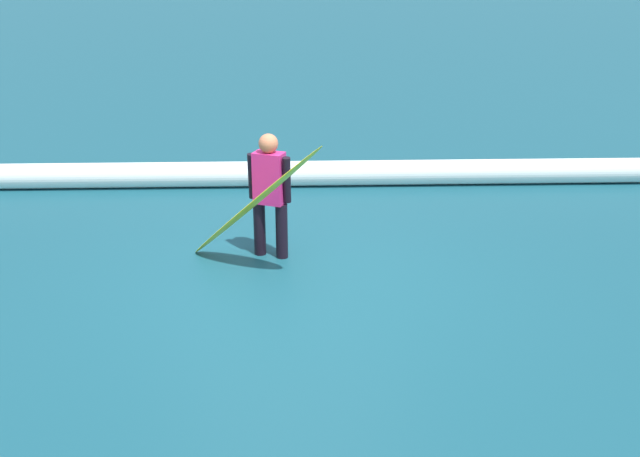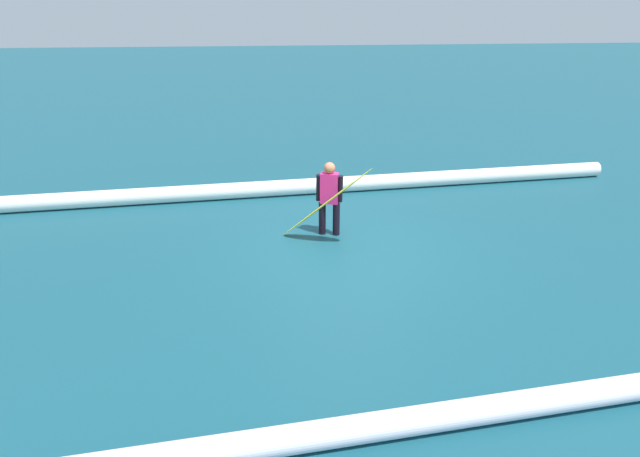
% 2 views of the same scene
% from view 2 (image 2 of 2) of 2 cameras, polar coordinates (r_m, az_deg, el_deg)
% --- Properties ---
extents(ground_plane, '(134.05, 134.05, 0.00)m').
position_cam_2_polar(ground_plane, '(10.30, 3.03, -1.94)').
color(ground_plane, '#164C5B').
extents(surfer, '(0.50, 0.30, 1.46)m').
position_cam_2_polar(surfer, '(10.61, 0.98, 3.51)').
color(surfer, black).
rests_on(surfer, ground_plane).
extents(surfboard, '(1.69, 1.22, 1.60)m').
position_cam_2_polar(surfboard, '(10.21, 0.57, 2.61)').
color(surfboard, yellow).
rests_on(surfboard, ground_plane).
extents(wave_crest_foreground, '(20.48, 1.36, 0.38)m').
position_cam_2_polar(wave_crest_foreground, '(13.09, -11.45, 3.73)').
color(wave_crest_foreground, white).
rests_on(wave_crest_foreground, ground_plane).
extents(wave_crest_midground, '(21.05, 1.45, 0.30)m').
position_cam_2_polar(wave_crest_midground, '(6.52, 18.80, -17.18)').
color(wave_crest_midground, white).
rests_on(wave_crest_midground, ground_plane).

